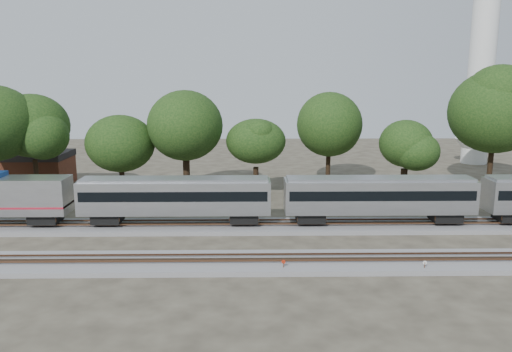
% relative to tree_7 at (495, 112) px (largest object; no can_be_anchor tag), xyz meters
% --- Properties ---
extents(ground, '(160.00, 160.00, 0.00)m').
position_rel_tree_7_xyz_m(ground, '(-31.62, -24.77, -10.32)').
color(ground, '#383328').
rests_on(ground, ground).
extents(track_far, '(160.00, 5.00, 0.73)m').
position_rel_tree_7_xyz_m(track_far, '(-31.62, -18.77, -10.12)').
color(track_far, slate).
rests_on(track_far, ground).
extents(track_near, '(160.00, 5.00, 0.73)m').
position_rel_tree_7_xyz_m(track_near, '(-31.62, -28.77, -10.12)').
color(track_near, slate).
rests_on(track_near, ground).
extents(switch_stand_red, '(0.31, 0.14, 1.01)m').
position_rel_tree_7_xyz_m(switch_stand_red, '(-30.50, -30.30, -9.68)').
color(switch_stand_red, '#512D19').
rests_on(switch_stand_red, ground).
extents(switch_stand_white, '(0.31, 0.06, 0.98)m').
position_rel_tree_7_xyz_m(switch_stand_white, '(-19.58, -30.61, -9.70)').
color(switch_stand_white, '#512D19').
rests_on(switch_stand_white, ground).
extents(switch_lever, '(0.52, 0.34, 0.30)m').
position_rel_tree_7_xyz_m(switch_lever, '(-24.73, -30.60, -10.17)').
color(switch_lever, '#512D19').
rests_on(switch_lever, ground).
extents(brick_building, '(9.83, 6.95, 4.71)m').
position_rel_tree_7_xyz_m(brick_building, '(-63.22, 1.99, -7.95)').
color(brick_building, brown).
rests_on(brick_building, ground).
extents(tree_1, '(9.22, 9.22, 13.00)m').
position_rel_tree_7_xyz_m(tree_1, '(-59.61, -5.60, -1.26)').
color(tree_1, black).
rests_on(tree_1, ground).
extents(tree_2, '(6.94, 6.94, 9.78)m').
position_rel_tree_7_xyz_m(tree_2, '(-49.05, -5.39, -3.52)').
color(tree_2, black).
rests_on(tree_2, ground).
extents(tree_3, '(9.12, 9.12, 12.86)m').
position_rel_tree_7_xyz_m(tree_3, '(-41.07, -4.57, -1.36)').
color(tree_3, black).
rests_on(tree_3, ground).
extents(tree_4, '(7.20, 7.20, 10.16)m').
position_rel_tree_7_xyz_m(tree_4, '(-32.27, -5.41, -3.26)').
color(tree_4, black).
rests_on(tree_4, ground).
extents(tree_5, '(8.65, 8.65, 12.19)m').
position_rel_tree_7_xyz_m(tree_5, '(-22.05, 1.66, -1.84)').
color(tree_5, black).
rests_on(tree_5, ground).
extents(tree_6, '(6.98, 6.98, 9.84)m').
position_rel_tree_7_xyz_m(tree_6, '(-13.79, -6.19, -3.49)').
color(tree_6, black).
rests_on(tree_6, ground).
extents(tree_7, '(10.50, 10.50, 14.81)m').
position_rel_tree_7_xyz_m(tree_7, '(0.00, 0.00, 0.00)').
color(tree_7, black).
rests_on(tree_7, ground).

